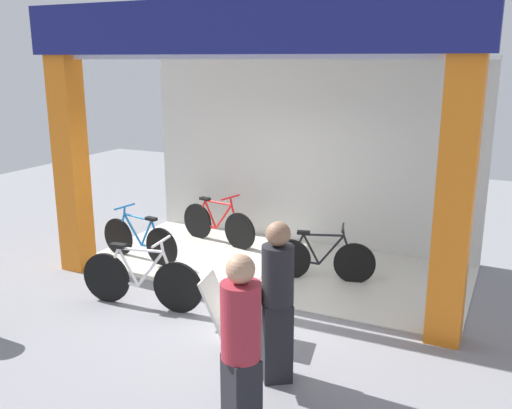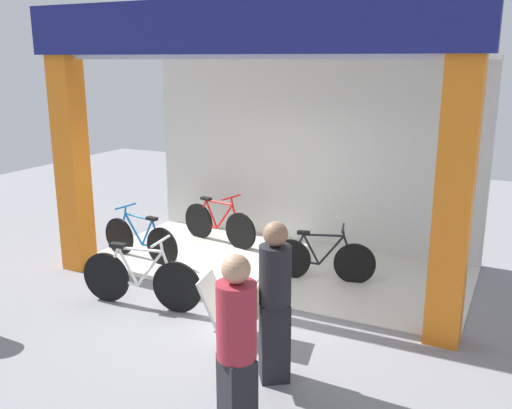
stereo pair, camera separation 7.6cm
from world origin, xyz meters
name	(u,v)px [view 2 (the right image)]	position (x,y,z in m)	size (l,w,h in m)	color
ground_plane	(234,298)	(0.00, 0.00, 0.00)	(19.57, 19.57, 0.00)	gray
shop_facade	(280,132)	(0.00, 1.49, 2.07)	(5.99, 3.03, 3.83)	beige
bicycle_inside_0	(322,259)	(0.85, 1.10, 0.33)	(1.49, 0.48, 0.84)	black
bicycle_inside_1	(140,239)	(-2.05, 0.67, 0.34)	(1.56, 0.43, 0.86)	black
bicycle_inside_2	(219,224)	(-1.33, 1.94, 0.36)	(1.59, 0.50, 0.89)	black
bicycle_parked_0	(140,279)	(-0.97, -0.75, 0.38)	(1.70, 0.47, 0.94)	black
sandwich_board_sign	(230,308)	(0.47, -0.98, 0.37)	(0.72, 0.59, 0.74)	silver
pedestrian_0	(237,350)	(1.43, -2.60, 0.87)	(0.46, 0.46, 1.68)	black
pedestrian_1	(272,301)	(1.28, -1.58, 0.86)	(0.61, 0.52, 1.65)	black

